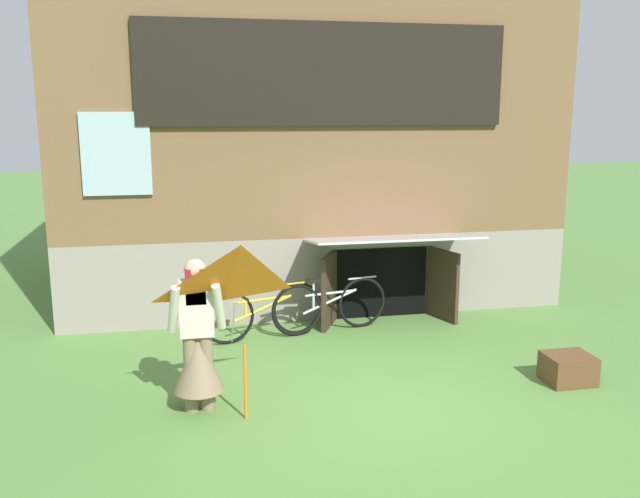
{
  "coord_description": "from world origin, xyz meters",
  "views": [
    {
      "loc": [
        -1.96,
        -6.36,
        3.04
      ],
      "look_at": [
        -0.42,
        1.29,
        1.43
      ],
      "focal_mm": 37.66,
      "sensor_mm": 36.0,
      "label": 1
    }
  ],
  "objects": [
    {
      "name": "ground_plane",
      "position": [
        0.0,
        0.0,
        0.0
      ],
      "size": [
        60.0,
        60.0,
        0.0
      ],
      "primitive_type": "plane",
      "color": "#56843D"
    },
    {
      "name": "bicycle_silver",
      "position": [
        -0.05,
        2.44,
        0.38
      ],
      "size": [
        1.7,
        0.39,
        0.79
      ],
      "rotation": [
        0.0,
        0.0,
        0.2
      ],
      "color": "black",
      "rests_on": "ground_plane"
    },
    {
      "name": "log_house",
      "position": [
        0.0,
        5.46,
        2.69
      ],
      "size": [
        7.62,
        6.05,
        5.39
      ],
      "color": "gray",
      "rests_on": "ground_plane"
    },
    {
      "name": "kite",
      "position": [
        -1.49,
        -0.34,
        1.36
      ],
      "size": [
        1.17,
        1.13,
        1.73
      ],
      "color": "orange",
      "rests_on": "ground_plane"
    },
    {
      "name": "bicycle_yellow",
      "position": [
        -1.0,
        2.31,
        0.38
      ],
      "size": [
        1.69,
        0.43,
        0.79
      ],
      "rotation": [
        0.0,
        0.0,
        0.23
      ],
      "color": "black",
      "rests_on": "ground_plane"
    },
    {
      "name": "wooden_crate",
      "position": [
        2.23,
        0.14,
        0.16
      ],
      "size": [
        0.53,
        0.45,
        0.33
      ],
      "primitive_type": "cube",
      "color": "brown",
      "rests_on": "ground_plane"
    },
    {
      "name": "person",
      "position": [
        -1.9,
        0.23,
        0.68
      ],
      "size": [
        0.61,
        0.52,
        1.61
      ],
      "rotation": [
        0.0,
        0.0,
        -0.29
      ],
      "color": "#7F6B51",
      "rests_on": "ground_plane"
    }
  ]
}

